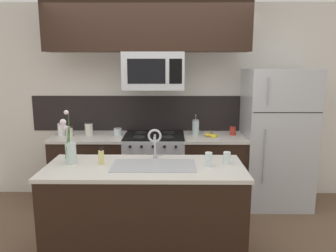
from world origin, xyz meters
TOP-DOWN VIEW (x-y plane):
  - ground_plane at (0.00, 0.00)m, footprint 10.00×10.00m
  - rear_partition at (0.30, 1.28)m, footprint 5.20×0.10m
  - splash_band at (0.00, 1.22)m, footprint 3.36×0.01m
  - back_counter_left at (-0.84, 0.90)m, footprint 0.94×0.65m
  - back_counter_right at (0.77, 0.90)m, footprint 0.80×0.65m
  - stove_range at (0.00, 0.90)m, footprint 0.76×0.64m
  - microwave at (0.00, 0.88)m, footprint 0.74×0.40m
  - upper_cabinet_band at (-0.07, 0.85)m, footprint 2.45×0.34m
  - refrigerator at (1.57, 0.92)m, footprint 0.83×0.74m
  - storage_jar_tall at (-1.19, 0.92)m, footprint 0.10×0.10m
  - storage_jar_medium at (-1.08, 0.87)m, footprint 0.09×0.09m
  - storage_jar_short at (-0.85, 0.93)m, footprint 0.10×0.10m
  - storage_jar_squat at (-0.47, 0.90)m, footprint 0.10×0.10m
  - banana_bunch at (0.73, 0.84)m, footprint 0.19×0.15m
  - french_press at (0.53, 0.96)m, footprint 0.09×0.09m
  - coffee_tin at (1.01, 0.95)m, footprint 0.08×0.08m
  - island_counter at (-0.02, -0.35)m, footprint 1.81×0.74m
  - kitchen_sink at (0.06, -0.35)m, footprint 0.76×0.39m
  - sink_faucet at (0.06, -0.16)m, footprint 0.14×0.14m
  - dish_soap_bottle at (-0.43, -0.30)m, footprint 0.06×0.05m
  - drinking_glass at (0.56, -0.35)m, footprint 0.06×0.06m
  - spare_glass at (0.73, -0.27)m, footprint 0.07×0.07m
  - flower_vase at (-0.72, -0.28)m, footprint 0.11×0.17m

SIDE VIEW (x-z plane):
  - ground_plane at x=0.00m, z-range 0.00..0.00m
  - island_counter at x=-0.02m, z-range 0.00..0.91m
  - back_counter_left at x=-0.84m, z-range 0.00..0.91m
  - back_counter_right at x=0.77m, z-range 0.00..0.91m
  - stove_range at x=0.00m, z-range 0.00..0.93m
  - kitchen_sink at x=0.06m, z-range 0.76..0.92m
  - refrigerator at x=1.57m, z-range 0.00..1.76m
  - banana_bunch at x=0.73m, z-range 0.89..0.97m
  - storage_jar_squat at x=-0.47m, z-range 0.91..1.01m
  - coffee_tin at x=1.01m, z-range 0.91..1.02m
  - spare_glass at x=0.73m, z-range 0.91..1.02m
  - storage_jar_medium at x=-1.08m, z-range 0.91..1.03m
  - drinking_glass at x=0.56m, z-range 0.91..1.04m
  - dish_soap_bottle at x=-0.43m, z-range 0.90..1.06m
  - storage_jar_tall at x=-1.19m, z-range 0.91..1.07m
  - storage_jar_short at x=-0.85m, z-range 0.91..1.08m
  - french_press at x=0.53m, z-range 0.88..1.14m
  - flower_vase at x=-0.72m, z-range 0.80..1.29m
  - sink_faucet at x=0.06m, z-range 0.95..1.26m
  - splash_band at x=0.00m, z-range 0.91..1.39m
  - rear_partition at x=0.30m, z-range 0.00..2.60m
  - microwave at x=0.00m, z-range 1.51..1.96m
  - upper_cabinet_band at x=-0.07m, z-range 1.96..2.56m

